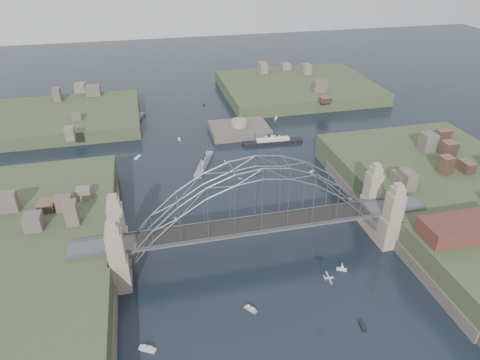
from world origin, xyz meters
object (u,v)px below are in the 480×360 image
wharf_shed (465,227)px  naval_cruiser_far (135,120)px  ocean_liner (273,141)px  fort_island (239,134)px  bridge (258,210)px  naval_cruiser_near (204,163)px

wharf_shed → naval_cruiser_far: 127.10m
naval_cruiser_far → ocean_liner: (48.52, -33.27, 0.04)m
fort_island → ocean_liner: (9.73, -12.12, 1.18)m
wharf_shed → ocean_liner: (-22.27, 71.88, -9.16)m
fort_island → ocean_liner: bearing=-51.3°
bridge → ocean_liner: size_ratio=3.79×
ocean_liner → fort_island: bearing=128.7°
fort_island → wharf_shed: bearing=-69.1°
ocean_liner → naval_cruiser_near: bearing=-157.8°
wharf_shed → naval_cruiser_far: bearing=123.9°
bridge → ocean_liner: bridge is taller
ocean_liner → naval_cruiser_far: bearing=145.6°
fort_island → wharf_shed: size_ratio=1.10×
naval_cruiser_far → wharf_shed: bearing=-56.1°
fort_island → naval_cruiser_near: size_ratio=1.30×
wharf_shed → ocean_liner: size_ratio=0.90×
naval_cruiser_near → naval_cruiser_far: bearing=115.7°
naval_cruiser_far → ocean_liner: 58.83m
ocean_liner → wharf_shed: bearing=-72.8°
fort_island → bridge: bearing=-99.7°
bridge → ocean_liner: (21.73, 57.88, -11.49)m
bridge → fort_island: (12.00, 70.00, -12.66)m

